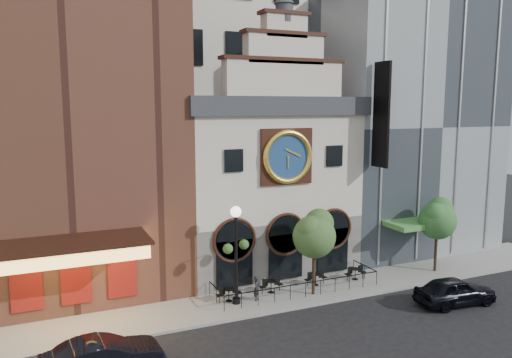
{
  "coord_description": "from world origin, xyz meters",
  "views": [
    {
      "loc": [
        -14.51,
        -24.27,
        11.77
      ],
      "look_at": [
        -1.21,
        6.0,
        6.89
      ],
      "focal_mm": 35.0,
      "sensor_mm": 36.0,
      "label": 1
    }
  ],
  "objects": [
    {
      "name": "tree_left",
      "position": [
        0.74,
        1.49,
        4.05
      ],
      "size": [
        2.76,
        2.66,
        5.31
      ],
      "color": "#382619",
      "rests_on": "sidewalk"
    },
    {
      "name": "bistro_2",
      "position": [
        1.61,
        2.73,
        0.61
      ],
      "size": [
        1.58,
        0.68,
        0.9
      ],
      "color": "black",
      "rests_on": "sidewalk"
    },
    {
      "name": "theater_building",
      "position": [
        -13.0,
        9.96,
        12.6
      ],
      "size": [
        14.0,
        15.6,
        25.0
      ],
      "color": "brown",
      "rests_on": "ground"
    },
    {
      "name": "clock_building",
      "position": [
        0.0,
        7.82,
        6.69
      ],
      "size": [
        12.6,
        8.78,
        18.65
      ],
      "color": "#605E5B",
      "rests_on": "ground"
    },
    {
      "name": "pedestrian",
      "position": [
        -2.94,
        1.95,
        0.9
      ],
      "size": [
        0.62,
        0.65,
        1.49
      ],
      "primitive_type": "imported",
      "rotation": [
        0.0,
        0.0,
        0.9
      ],
      "color": "black",
      "rests_on": "sidewalk"
    },
    {
      "name": "sidewalk",
      "position": [
        0.0,
        2.5,
        0.07
      ],
      "size": [
        44.0,
        5.0,
        0.15
      ],
      "primitive_type": "cube",
      "color": "gray",
      "rests_on": "ground"
    },
    {
      "name": "bistro_3",
      "position": [
        4.6,
        2.59,
        0.61
      ],
      "size": [
        1.58,
        0.68,
        0.9
      ],
      "color": "black",
      "rests_on": "sidewalk"
    },
    {
      "name": "car_right",
      "position": [
        7.76,
        -3.07,
        0.84
      ],
      "size": [
        5.11,
        2.45,
        1.68
      ],
      "primitive_type": "imported",
      "rotation": [
        0.0,
        0.0,
        1.47
      ],
      "color": "black",
      "rests_on": "ground"
    },
    {
      "name": "cafe_railing",
      "position": [
        0.0,
        2.5,
        0.6
      ],
      "size": [
        10.6,
        2.6,
        0.9
      ],
      "primitive_type": null,
      "color": "black",
      "rests_on": "sidewalk"
    },
    {
      "name": "ground",
      "position": [
        0.0,
        0.0,
        0.0
      ],
      "size": [
        120.0,
        120.0,
        0.0
      ],
      "primitive_type": "plane",
      "color": "black",
      "rests_on": "ground"
    },
    {
      "name": "lamppost",
      "position": [
        -4.24,
        1.99,
        3.79
      ],
      "size": [
        1.79,
        1.07,
        5.88
      ],
      "rotation": [
        0.0,
        0.0,
        0.37
      ],
      "color": "black",
      "rests_on": "sidewalk"
    },
    {
      "name": "bistro_0",
      "position": [
        -4.53,
        2.51,
        0.61
      ],
      "size": [
        1.58,
        0.68,
        0.9
      ],
      "color": "black",
      "rests_on": "sidewalk"
    },
    {
      "name": "retail_building",
      "position": [
        12.99,
        9.99,
        10.14
      ],
      "size": [
        14.0,
        14.4,
        20.0
      ],
      "color": "gray",
      "rests_on": "ground"
    },
    {
      "name": "tree_right",
      "position": [
        10.89,
        1.86,
        3.99
      ],
      "size": [
        2.72,
        2.62,
        5.24
      ],
      "color": "#382619",
      "rests_on": "sidewalk"
    },
    {
      "name": "bistro_1",
      "position": [
        -1.62,
        2.73,
        0.61
      ],
      "size": [
        1.58,
        0.68,
        0.9
      ],
      "color": "black",
      "rests_on": "sidewalk"
    },
    {
      "name": "car_left",
      "position": [
        -12.43,
        -2.93,
        0.86
      ],
      "size": [
        5.34,
        2.18,
        1.72
      ],
      "primitive_type": "imported",
      "rotation": [
        0.0,
        0.0,
        1.64
      ],
      "color": "black",
      "rests_on": "ground"
    },
    {
      "name": "office_tower",
      "position": [
        0.0,
        20.0,
        20.0
      ],
      "size": [
        20.0,
        16.0,
        40.0
      ],
      "primitive_type": "cube",
      "color": "silver",
      "rests_on": "ground"
    }
  ]
}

